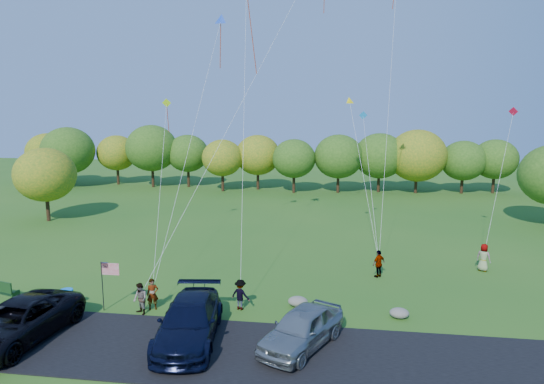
% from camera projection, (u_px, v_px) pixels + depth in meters
% --- Properties ---
extents(ground, '(140.00, 140.00, 0.00)m').
position_uv_depth(ground, '(235.00, 313.00, 25.35)').
color(ground, '#275C1A').
rests_on(ground, ground).
extents(asphalt_lane, '(44.00, 6.00, 0.06)m').
position_uv_depth(asphalt_lane, '(216.00, 350.00, 21.44)').
color(asphalt_lane, black).
rests_on(asphalt_lane, ground).
extents(treeline, '(75.83, 27.40, 8.59)m').
position_uv_depth(treeline, '(326.00, 156.00, 59.27)').
color(treeline, '#3D2616').
rests_on(treeline, ground).
extents(minivan_dark, '(3.72, 6.87, 1.83)m').
position_uv_depth(minivan_dark, '(17.00, 322.00, 22.13)').
color(minivan_dark, black).
rests_on(minivan_dark, asphalt_lane).
extents(minivan_navy, '(3.36, 6.65, 1.85)m').
position_uv_depth(minivan_navy, '(189.00, 321.00, 22.17)').
color(minivan_navy, black).
rests_on(minivan_navy, asphalt_lane).
extents(minivan_silver, '(4.11, 5.54, 1.76)m').
position_uv_depth(minivan_silver, '(302.00, 328.00, 21.58)').
color(minivan_silver, gray).
rests_on(minivan_silver, asphalt_lane).
extents(flyer_a, '(0.73, 0.64, 1.69)m').
position_uv_depth(flyer_a, '(153.00, 294.00, 25.72)').
color(flyer_a, '#4C4C59').
rests_on(flyer_a, ground).
extents(flyer_b, '(1.04, 1.01, 1.68)m').
position_uv_depth(flyer_b, '(140.00, 299.00, 25.09)').
color(flyer_b, '#4C4C59').
rests_on(flyer_b, ground).
extents(flyer_c, '(1.21, 0.92, 1.65)m').
position_uv_depth(flyer_c, '(240.00, 295.00, 25.72)').
color(flyer_c, '#4C4C59').
rests_on(flyer_c, ground).
extents(flyer_d, '(1.05, 1.03, 1.77)m').
position_uv_depth(flyer_d, '(379.00, 264.00, 30.61)').
color(flyer_d, '#4C4C59').
rests_on(flyer_d, ground).
extents(flyer_e, '(1.06, 0.98, 1.82)m').
position_uv_depth(flyer_e, '(484.00, 257.00, 31.78)').
color(flyer_e, '#4C4C59').
rests_on(flyer_e, ground).
extents(park_bench, '(1.99, 0.84, 1.12)m').
position_uv_depth(park_bench, '(0.00, 289.00, 27.13)').
color(park_bench, '#163B15').
rests_on(park_bench, ground).
extents(trash_barrel, '(0.68, 0.68, 1.01)m').
position_uv_depth(trash_barrel, '(67.00, 299.00, 26.01)').
color(trash_barrel, blue).
rests_on(trash_barrel, ground).
extents(flag_assembly, '(1.00, 0.65, 2.70)m').
position_uv_depth(flag_assembly, '(107.00, 274.00, 25.32)').
color(flag_assembly, black).
rests_on(flag_assembly, ground).
extents(boulder_near, '(1.08, 0.85, 0.54)m').
position_uv_depth(boulder_near, '(298.00, 301.00, 26.22)').
color(boulder_near, '#A0988C').
rests_on(boulder_near, ground).
extents(boulder_far, '(0.99, 0.82, 0.51)m').
position_uv_depth(boulder_far, '(399.00, 313.00, 24.77)').
color(boulder_far, gray).
rests_on(boulder_far, ground).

